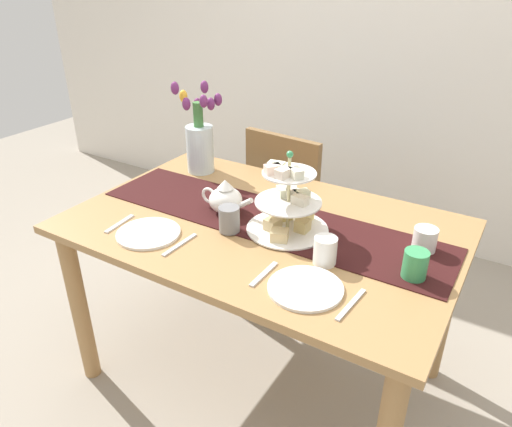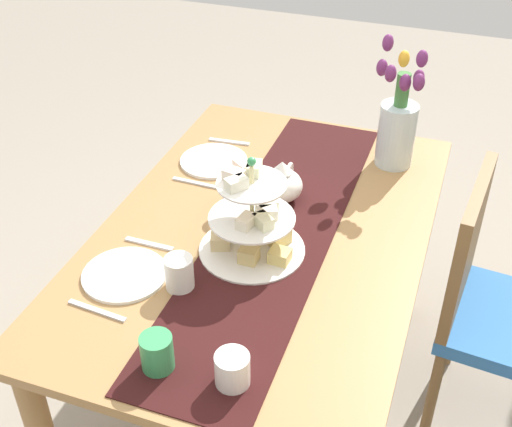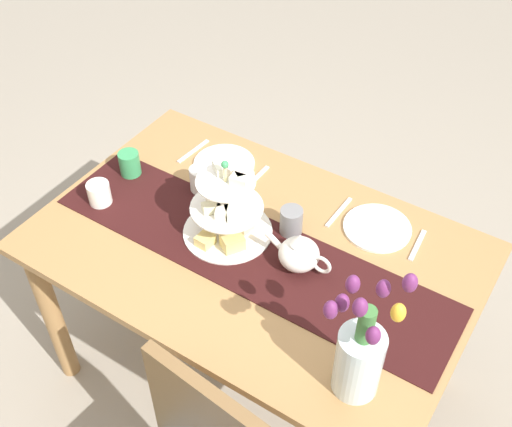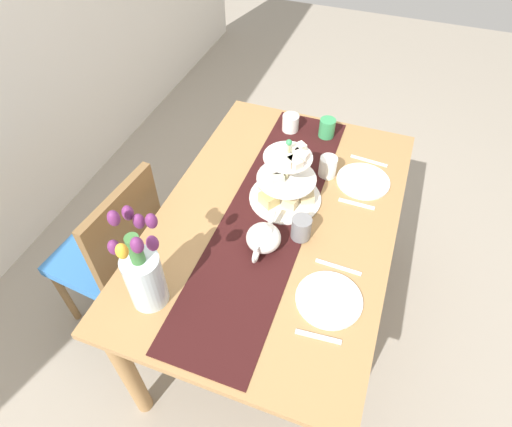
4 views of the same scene
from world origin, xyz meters
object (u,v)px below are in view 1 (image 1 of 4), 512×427
fork_right (264,274)px  mug_orange (415,265)px  dining_table (262,250)px  chair_left (293,203)px  knife_right (351,304)px  teapot (225,199)px  dinner_plate_right (305,288)px  fork_left (120,224)px  mug_white_text (325,251)px  knife_left (180,245)px  mug_grey (229,219)px  tiered_cake_stand (288,207)px  dinner_plate_left (148,233)px  cream_jug (425,240)px  tulip_vase (200,141)px

fork_right → mug_orange: 0.47m
dining_table → chair_left: bearing=107.7°
dining_table → knife_right: 0.56m
teapot → dinner_plate_right: 0.57m
dinner_plate_right → fork_right: bearing=180.0°
fork_left → mug_white_text: bearing=11.8°
mug_white_text → knife_left: bearing=-161.3°
teapot → knife_left: bearing=-89.1°
dining_table → mug_grey: (-0.07, -0.12, 0.17)m
dinner_plate_right → fork_right: size_ratio=1.53×
dining_table → fork_left: (-0.45, -0.29, 0.12)m
tiered_cake_stand → dinner_plate_right: (0.22, -0.29, -0.09)m
knife_left → mug_white_text: (0.47, 0.16, 0.04)m
fork_left → teapot: bearing=45.2°
mug_white_text → dinner_plate_right: bearing=-86.4°
mug_orange → dinner_plate_left: bearing=-165.5°
dinner_plate_left → dinner_plate_right: same height
tiered_cake_stand → knife_left: bearing=-132.4°
dining_table → dinner_plate_left: bearing=-137.0°
cream_jug → mug_orange: bearing=-85.4°
tiered_cake_stand → chair_left: bearing=115.1°
dinner_plate_left → mug_orange: size_ratio=2.42×
dinner_plate_right → mug_grey: 0.43m
dining_table → teapot: 0.24m
mug_orange → knife_left: bearing=-162.8°
teapot → dinner_plate_left: size_ratio=1.04×
mug_white_text → mug_orange: bearing=14.4°
knife_left → fork_right: same height
dinner_plate_right → knife_right: (0.14, 0.00, -0.00)m
dining_table → tulip_vase: tulip_vase is taller
dinner_plate_left → mug_grey: (0.24, 0.17, 0.05)m
dining_table → chair_left: (-0.22, 0.69, -0.15)m
cream_jug → dinner_plate_right: size_ratio=0.37×
dinner_plate_right → mug_white_text: (-0.01, 0.16, 0.04)m
fork_left → knife_right: (0.92, 0.00, 0.00)m
dinner_plate_left → knife_left: bearing=0.0°
dinner_plate_right → mug_white_text: 0.17m
teapot → dining_table: bearing=0.0°
teapot → fork_left: 0.41m
dinner_plate_left → knife_left: (0.14, 0.00, -0.00)m
teapot → knife_right: bearing=-24.4°
knife_right → mug_grey: 0.56m
fork_left → mug_orange: size_ratio=1.58×
tiered_cake_stand → cream_jug: size_ratio=3.58×
chair_left → tulip_vase: (-0.29, -0.40, 0.42)m
tulip_vase → mug_grey: 0.60m
dining_table → cream_jug: size_ratio=16.93×
dinner_plate_left → dining_table: bearing=43.0°
mug_orange → cream_jug: bearing=94.6°
chair_left → dinner_plate_left: 1.02m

